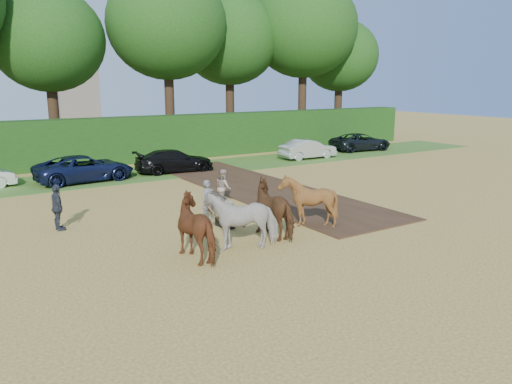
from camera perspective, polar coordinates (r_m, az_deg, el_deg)
The scene contains 10 objects.
ground at distance 18.73m, azimuth 8.08°, elevation -3.86°, with size 120.00×120.00×0.00m, color gold.
earth_strip at distance 25.04m, azimuth 0.29°, elevation 0.48°, with size 4.50×17.00×0.05m, color #472D1C.
grass_verge at distance 30.45m, azimuth -9.28°, elevation 2.45°, with size 50.00×5.00×0.03m, color #38601E.
hedgerow at distance 34.38m, azimuth -12.37°, elevation 5.96°, with size 46.00×1.60×3.00m, color #14380F.
spectator_near at distance 21.42m, azimuth -3.71°, elevation 0.52°, with size 0.78×0.61×1.60m, color #C1AC97.
spectator_far at distance 19.16m, azimuth -21.75°, elevation -1.66°, with size 0.99×0.41×1.69m, color #262B33.
plough_team at distance 16.70m, azimuth 0.28°, elevation -2.36°, with size 6.35×4.94×1.92m.
parked_cars at distance 30.06m, azimuth -9.96°, elevation 3.60°, with size 36.29×3.87×1.47m.
treeline at distance 36.88m, azimuth -17.34°, elevation 17.76°, with size 48.70×10.60×14.21m.
church at distance 70.89m, azimuth -20.56°, elevation 18.61°, with size 5.20×5.20×27.00m.
Camera 1 is at (-11.79, -13.58, 5.23)m, focal length 35.00 mm.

